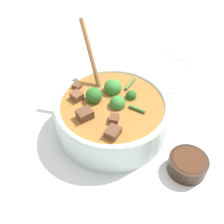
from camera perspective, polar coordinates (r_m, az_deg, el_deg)
ground_plane at (r=0.74m, az=0.00°, el=-3.25°), size 4.00×4.00×0.00m
stew_bowl at (r=0.70m, az=-0.04°, el=-0.25°), size 0.28×0.31×0.23m
condiment_bowl at (r=0.66m, az=15.15°, el=-10.15°), size 0.09×0.09×0.04m
empty_plate at (r=0.92m, az=9.71°, el=8.18°), size 0.21×0.21×0.02m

